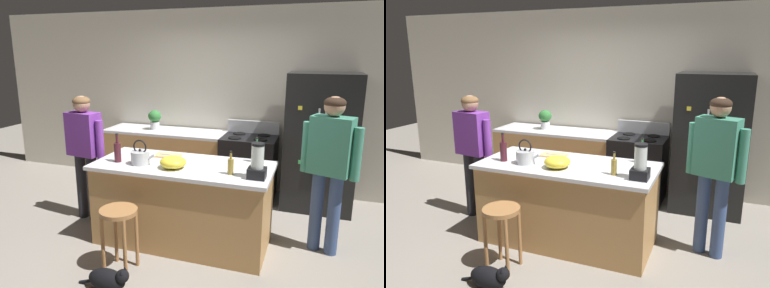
# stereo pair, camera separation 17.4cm
# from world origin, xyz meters

# --- Properties ---
(ground_plane) EXTENTS (14.00, 14.00, 0.00)m
(ground_plane) POSITION_xyz_m (0.00, 0.00, 0.00)
(ground_plane) COLOR gray
(back_wall) EXTENTS (8.00, 0.10, 2.70)m
(back_wall) POSITION_xyz_m (0.00, 1.95, 1.35)
(back_wall) COLOR beige
(back_wall) RESTS_ON ground_plane
(kitchen_island) EXTENTS (1.91, 0.87, 0.90)m
(kitchen_island) POSITION_xyz_m (0.00, 0.00, 0.45)
(kitchen_island) COLOR #B7844C
(kitchen_island) RESTS_ON ground_plane
(back_counter_run) EXTENTS (2.00, 0.64, 0.90)m
(back_counter_run) POSITION_xyz_m (-0.80, 1.55, 0.45)
(back_counter_run) COLOR #B7844C
(back_counter_run) RESTS_ON ground_plane
(refrigerator) EXTENTS (0.90, 0.73, 1.81)m
(refrigerator) POSITION_xyz_m (1.38, 1.50, 0.91)
(refrigerator) COLOR black
(refrigerator) RESTS_ON ground_plane
(stove_range) EXTENTS (0.76, 0.65, 1.08)m
(stove_range) POSITION_xyz_m (0.44, 1.52, 0.46)
(stove_range) COLOR black
(stove_range) RESTS_ON ground_plane
(person_by_island_left) EXTENTS (0.60, 0.27, 1.57)m
(person_by_island_left) POSITION_xyz_m (-1.35, 0.16, 0.95)
(person_by_island_left) COLOR #26262B
(person_by_island_left) RESTS_ON ground_plane
(person_by_sink_right) EXTENTS (0.59, 0.33, 1.65)m
(person_by_sink_right) POSITION_xyz_m (1.48, 0.28, 1.00)
(person_by_sink_right) COLOR #384C7A
(person_by_sink_right) RESTS_ON ground_plane
(bar_stool) EXTENTS (0.36, 0.36, 0.64)m
(bar_stool) POSITION_xyz_m (-0.37, -0.74, 0.50)
(bar_stool) COLOR #9E6B3D
(bar_stool) RESTS_ON ground_plane
(cat) EXTENTS (0.52, 0.18, 0.26)m
(cat) POSITION_xyz_m (-0.31, -1.06, 0.11)
(cat) COLOR black
(cat) RESTS_ON ground_plane
(potted_plant) EXTENTS (0.20, 0.20, 0.30)m
(potted_plant) POSITION_xyz_m (-1.04, 1.55, 1.07)
(potted_plant) COLOR silver
(potted_plant) RESTS_ON back_counter_run
(blender_appliance) EXTENTS (0.17, 0.17, 0.34)m
(blender_appliance) POSITION_xyz_m (0.82, -0.19, 1.05)
(blender_appliance) COLOR black
(blender_appliance) RESTS_ON kitchen_island
(bottle_wine) EXTENTS (0.08, 0.08, 0.32)m
(bottle_wine) POSITION_xyz_m (-0.70, -0.16, 1.02)
(bottle_wine) COLOR #471923
(bottle_wine) RESTS_ON kitchen_island
(bottle_olive_oil) EXTENTS (0.07, 0.07, 0.28)m
(bottle_olive_oil) POSITION_xyz_m (0.73, 0.34, 1.00)
(bottle_olive_oil) COLOR #2D6638
(bottle_olive_oil) RESTS_ON kitchen_island
(bottle_vinegar) EXTENTS (0.06, 0.06, 0.24)m
(bottle_vinegar) POSITION_xyz_m (0.56, -0.16, 0.99)
(bottle_vinegar) COLOR olive
(bottle_vinegar) RESTS_ON kitchen_island
(mixing_bowl) EXTENTS (0.28, 0.28, 0.12)m
(mixing_bowl) POSITION_xyz_m (-0.05, -0.16, 0.96)
(mixing_bowl) COLOR yellow
(mixing_bowl) RESTS_ON kitchen_island
(tea_kettle) EXTENTS (0.28, 0.20, 0.27)m
(tea_kettle) POSITION_xyz_m (-0.43, -0.15, 0.98)
(tea_kettle) COLOR #B7BABF
(tea_kettle) RESTS_ON kitchen_island
(cutting_board) EXTENTS (0.30, 0.20, 0.02)m
(cutting_board) POSITION_xyz_m (-0.27, 0.22, 0.91)
(cutting_board) COLOR tan
(cutting_board) RESTS_ON kitchen_island
(chef_knife) EXTENTS (0.22, 0.03, 0.01)m
(chef_knife) POSITION_xyz_m (-0.25, 0.22, 0.92)
(chef_knife) COLOR #B7BABF
(chef_knife) RESTS_ON cutting_board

